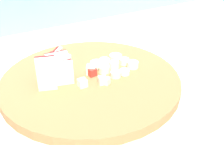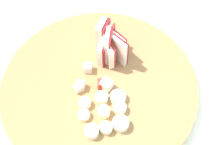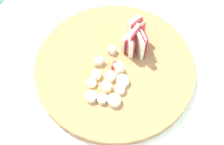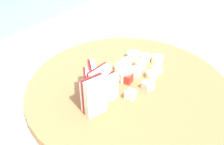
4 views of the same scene
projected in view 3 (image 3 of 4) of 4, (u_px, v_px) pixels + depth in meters
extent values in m
cylinder|color=olive|center=(115.00, 67.00, 0.72)|extent=(0.38, 0.38, 0.02)
cube|color=maroon|center=(136.00, 31.00, 0.73)|extent=(0.04, 0.02, 0.07)
cube|color=beige|center=(133.00, 29.00, 0.73)|extent=(0.04, 0.02, 0.07)
cube|color=maroon|center=(131.00, 42.00, 0.72)|extent=(0.05, 0.02, 0.05)
cube|color=white|center=(129.00, 40.00, 0.72)|extent=(0.05, 0.02, 0.05)
cube|color=#B22D23|center=(137.00, 37.00, 0.72)|extent=(0.05, 0.02, 0.06)
cube|color=beige|center=(136.00, 35.00, 0.72)|extent=(0.05, 0.02, 0.06)
cube|color=maroon|center=(135.00, 40.00, 0.71)|extent=(0.04, 0.01, 0.07)
cube|color=white|center=(133.00, 39.00, 0.71)|extent=(0.04, 0.01, 0.07)
cube|color=#A32323|center=(134.00, 45.00, 0.71)|extent=(0.04, 0.02, 0.05)
cube|color=#EFE5CC|center=(131.00, 45.00, 0.71)|extent=(0.04, 0.02, 0.05)
cube|color=maroon|center=(143.00, 39.00, 0.72)|extent=(0.04, 0.03, 0.06)
cube|color=#EFE5CC|center=(141.00, 40.00, 0.72)|extent=(0.04, 0.04, 0.06)
cube|color=maroon|center=(142.00, 45.00, 0.71)|extent=(0.03, 0.03, 0.06)
cube|color=beige|center=(140.00, 46.00, 0.71)|extent=(0.03, 0.03, 0.06)
cube|color=#B22D23|center=(116.00, 66.00, 0.70)|extent=(0.02, 0.02, 0.02)
cube|color=#EFE5CC|center=(119.00, 68.00, 0.70)|extent=(0.03, 0.03, 0.02)
cube|color=beige|center=(97.00, 62.00, 0.71)|extent=(0.02, 0.02, 0.01)
cube|color=white|center=(112.00, 50.00, 0.73)|extent=(0.02, 0.02, 0.02)
cube|color=beige|center=(100.00, 61.00, 0.71)|extent=(0.02, 0.02, 0.02)
cylinder|color=beige|center=(96.00, 75.00, 0.69)|extent=(0.02, 0.02, 0.01)
cylinder|color=#F4EAC6|center=(92.00, 84.00, 0.68)|extent=(0.02, 0.02, 0.01)
cylinder|color=white|center=(91.00, 97.00, 0.66)|extent=(0.03, 0.03, 0.01)
cylinder|color=beige|center=(110.00, 76.00, 0.69)|extent=(0.02, 0.02, 0.01)
cylinder|color=#F4EAC6|center=(106.00, 87.00, 0.68)|extent=(0.02, 0.02, 0.02)
cylinder|color=beige|center=(102.00, 99.00, 0.66)|extent=(0.02, 0.02, 0.01)
cylinder|color=#F4EAC6|center=(123.00, 81.00, 0.69)|extent=(0.03, 0.03, 0.01)
cylinder|color=white|center=(120.00, 89.00, 0.68)|extent=(0.02, 0.02, 0.01)
cylinder|color=beige|center=(114.00, 100.00, 0.66)|extent=(0.03, 0.03, 0.01)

